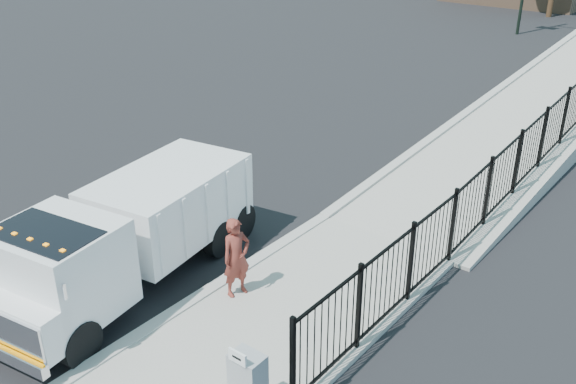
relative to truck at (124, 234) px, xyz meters
The scene contains 8 objects.
ground 2.42m from the truck, 37.34° to the left, with size 120.00×120.00×0.00m, color black.
sidewalk 3.83m from the truck, 12.31° to the right, with size 3.55×12.00×0.12m, color #9E998E.
curb 2.18m from the truck, 25.60° to the right, with size 0.30×12.00×0.16m, color #ADAAA3.
ramp 17.68m from the truck, 77.77° to the left, with size 3.95×24.00×1.70m, color #9E998E.
iron_fence 14.21m from the truck, 68.69° to the left, with size 0.10×28.00×1.80m, color black.
truck is the anchor object (origin of this frame).
worker 2.49m from the truck, 27.87° to the left, with size 0.65×0.43×1.78m, color maroon.
arrow_sign 4.97m from the truck, 18.63° to the right, with size 0.35×0.04×0.22m, color white.
Camera 1 is at (8.54, -8.49, 8.06)m, focal length 40.00 mm.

